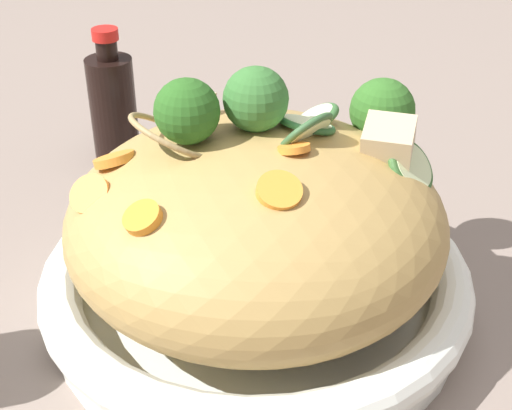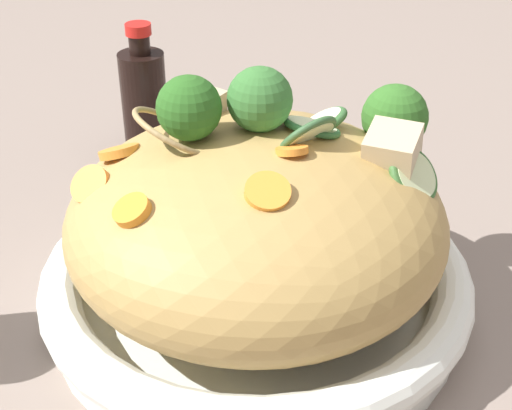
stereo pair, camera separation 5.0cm
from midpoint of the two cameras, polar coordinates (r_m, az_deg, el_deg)
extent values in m
plane|color=gray|center=(0.55, 2.61, -8.11)|extent=(3.00, 3.00, 0.00)
cylinder|color=white|center=(0.55, 2.63, -7.45)|extent=(0.30, 0.30, 0.02)
torus|color=white|center=(0.53, 2.70, -5.48)|extent=(0.31, 0.31, 0.03)
ellipsoid|color=#AD8A4D|center=(0.50, 2.82, -1.28)|extent=(0.26, 0.26, 0.12)
torus|color=#A48856|center=(0.49, -3.37, 5.66)|extent=(0.09, 0.08, 0.04)
torus|color=#A38552|center=(0.49, 2.09, 4.32)|extent=(0.05, 0.05, 0.02)
cone|color=#9BB26B|center=(0.49, -2.23, 4.90)|extent=(0.02, 0.02, 0.02)
sphere|color=#2A5F20|center=(0.48, -2.29, 7.55)|extent=(0.06, 0.06, 0.04)
cone|color=#90B077|center=(0.55, 13.15, 4.35)|extent=(0.02, 0.02, 0.01)
sphere|color=#316724|center=(0.54, 13.46, 6.66)|extent=(0.06, 0.06, 0.05)
cone|color=#91B46A|center=(0.50, 3.18, 5.90)|extent=(0.02, 0.02, 0.01)
sphere|color=#366F32|center=(0.49, 3.26, 8.22)|extent=(0.05, 0.05, 0.04)
cylinder|color=orange|center=(0.48, -10.02, 1.47)|extent=(0.03, 0.03, 0.02)
cylinder|color=orange|center=(0.50, -7.93, 4.09)|extent=(0.04, 0.04, 0.02)
cylinder|color=orange|center=(0.43, 4.27, 0.89)|extent=(0.04, 0.04, 0.02)
cylinder|color=orange|center=(0.47, 6.17, 4.42)|extent=(0.03, 0.03, 0.01)
cylinder|color=orange|center=(0.43, -6.49, -0.54)|extent=(0.03, 0.03, 0.02)
cylinder|color=beige|center=(0.52, 8.13, 6.46)|extent=(0.04, 0.04, 0.02)
torus|color=#335F30|center=(0.52, 8.13, 6.46)|extent=(0.04, 0.04, 0.02)
cylinder|color=beige|center=(0.48, 6.99, 5.25)|extent=(0.04, 0.05, 0.03)
torus|color=#365D34|center=(0.48, 6.99, 5.25)|extent=(0.04, 0.05, 0.04)
cylinder|color=beige|center=(0.50, 7.27, 6.02)|extent=(0.04, 0.04, 0.02)
torus|color=#2E6434|center=(0.50, 7.27, 6.02)|extent=(0.05, 0.05, 0.02)
cylinder|color=beige|center=(0.49, 15.13, 2.14)|extent=(0.03, 0.04, 0.03)
torus|color=#37642D|center=(0.49, 15.13, 2.14)|extent=(0.04, 0.05, 0.04)
cube|color=#C4B48C|center=(0.54, -1.78, 7.53)|extent=(0.03, 0.03, 0.03)
cube|color=#C8B18A|center=(0.49, 13.50, 3.94)|extent=(0.04, 0.04, 0.04)
cylinder|color=black|center=(0.75, -6.85, 7.83)|extent=(0.05, 0.05, 0.11)
cylinder|color=black|center=(0.72, -7.17, 12.39)|extent=(0.02, 0.02, 0.02)
cylinder|color=red|center=(0.72, -7.25, 13.51)|extent=(0.03, 0.03, 0.01)
camera|label=1|loc=(0.02, -87.14, 1.75)|focal=50.92mm
camera|label=2|loc=(0.02, 92.86, -1.75)|focal=50.92mm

